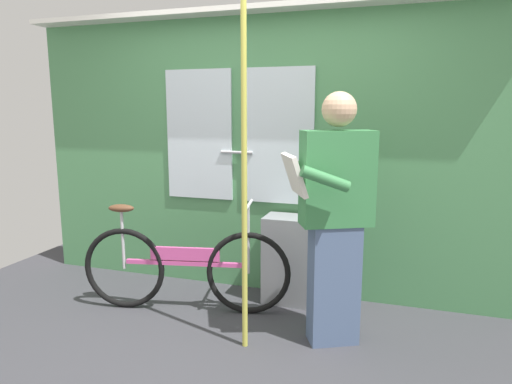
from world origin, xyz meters
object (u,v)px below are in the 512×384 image
trash_bin_by_wall (292,260)px  handrail_pole (244,175)px  passenger_reading_newspaper (334,215)px  bicycle_near_door (184,267)px

trash_bin_by_wall → handrail_pole: bearing=-98.5°
passenger_reading_newspaper → trash_bin_by_wall: 0.87m
bicycle_near_door → passenger_reading_newspaper: 1.28m
passenger_reading_newspaper → handrail_pole: size_ratio=0.72×
bicycle_near_door → passenger_reading_newspaper: (1.16, -0.13, 0.53)m
bicycle_near_door → handrail_pole: size_ratio=0.70×
bicycle_near_door → trash_bin_by_wall: bearing=18.0°
passenger_reading_newspaper → handrail_pole: 0.64m
passenger_reading_newspaper → trash_bin_by_wall: bearing=-79.8°
bicycle_near_door → trash_bin_by_wall: size_ratio=2.26×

